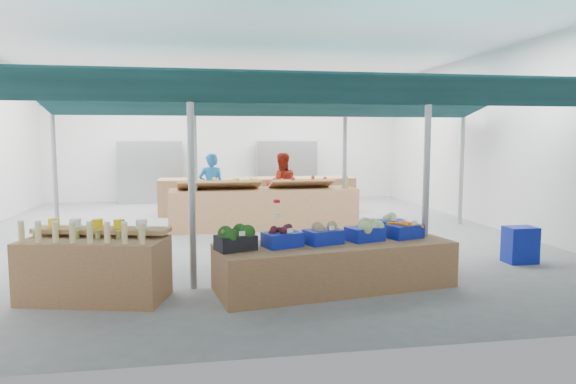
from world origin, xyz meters
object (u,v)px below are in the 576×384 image
bottle_shelf (96,266)px  veg_counter (335,265)px  fruit_counter (264,209)px  crate_stack (520,245)px  vendor_right (282,187)px  vendor_left (211,188)px

bottle_shelf → veg_counter: size_ratio=0.59×
fruit_counter → veg_counter: bearing=-86.1°
crate_stack → vendor_right: 6.20m
veg_counter → crate_stack: 3.64m
fruit_counter → vendor_left: size_ratio=2.50×
bottle_shelf → fruit_counter: bearing=74.3°
crate_stack → fruit_counter: bearing=133.9°
vendor_right → veg_counter: bearing=87.4°
crate_stack → vendor_right: size_ratio=0.36×
vendor_left → vendor_right: bearing=179.1°
crate_stack → vendor_right: bearing=122.8°
bottle_shelf → crate_stack: bottle_shelf is taller
bottle_shelf → vendor_left: (1.65, 6.08, 0.43)m
veg_counter → fruit_counter: (-0.42, 5.00, 0.14)m
fruit_counter → vendor_left: 1.68m
bottle_shelf → crate_stack: 6.86m
bottle_shelf → fruit_counter: (2.85, 4.98, 0.02)m
crate_stack → vendor_left: vendor_left is taller
vendor_left → crate_stack: bearing=133.8°
crate_stack → vendor_right: vendor_right is taller
veg_counter → vendor_left: (-1.62, 6.10, 0.55)m
crate_stack → veg_counter: bearing=-165.5°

